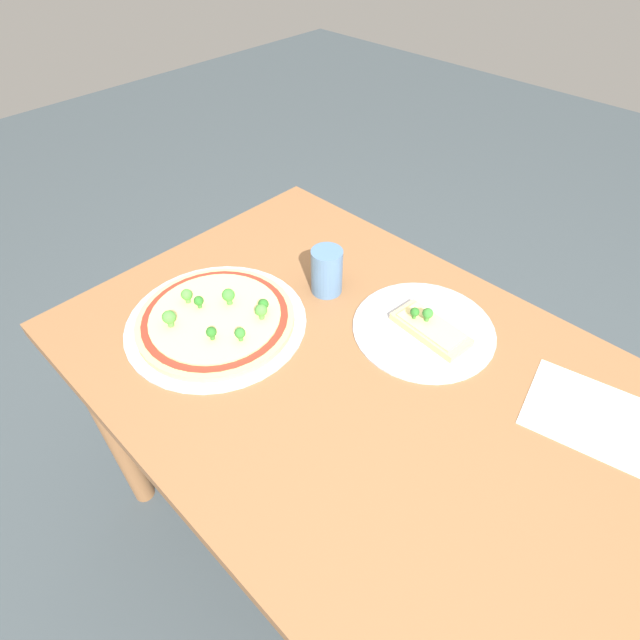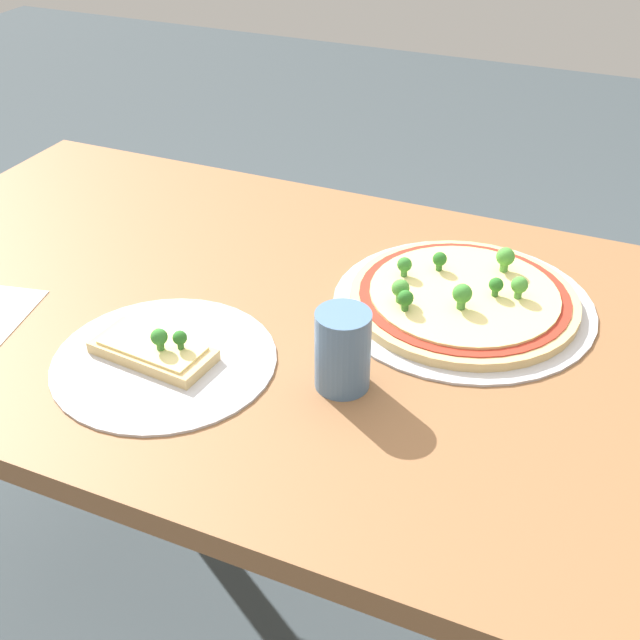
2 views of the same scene
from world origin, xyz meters
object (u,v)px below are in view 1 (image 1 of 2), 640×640
dining_table (366,407)px  drinking_cup (327,271)px  pizza_tray_slice (427,329)px  pizza_tray_whole (216,319)px

dining_table → drinking_cup: 0.31m
pizza_tray_slice → pizza_tray_whole: bearing=40.9°
dining_table → pizza_tray_slice: size_ratio=4.20×
drinking_cup → pizza_tray_whole: bearing=68.9°
pizza_tray_slice → drinking_cup: size_ratio=2.75×
pizza_tray_whole → pizza_tray_slice: pizza_tray_whole is taller
drinking_cup → pizza_tray_slice: bearing=-168.6°
dining_table → pizza_tray_slice: bearing=-92.7°
dining_table → drinking_cup: bearing=-28.4°
pizza_tray_slice → drinking_cup: drinking_cup is taller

